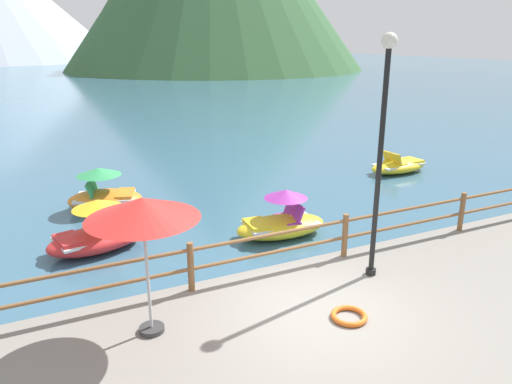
% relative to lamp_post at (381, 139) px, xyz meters
% --- Properties ---
extents(ground_plane, '(200.00, 200.00, 0.00)m').
position_rel_lamp_post_xyz_m(ground_plane, '(-1.69, 39.37, -3.11)').
color(ground_plane, '#38607A').
extents(dock_railing, '(23.92, 0.12, 0.95)m').
position_rel_lamp_post_xyz_m(dock_railing, '(-1.69, 0.92, -2.14)').
color(dock_railing, brown).
rests_on(dock_railing, promenade_dock).
extents(lamp_post, '(0.28, 0.28, 4.55)m').
position_rel_lamp_post_xyz_m(lamp_post, '(0.00, 0.00, 0.00)').
color(lamp_post, black).
rests_on(lamp_post, promenade_dock).
extents(beach_umbrella, '(1.70, 1.70, 2.24)m').
position_rel_lamp_post_xyz_m(beach_umbrella, '(-4.37, -0.06, -0.67)').
color(beach_umbrella, '#B2B2B7').
rests_on(beach_umbrella, promenade_dock).
extents(life_ring, '(0.61, 0.61, 0.09)m').
position_rel_lamp_post_xyz_m(life_ring, '(-1.32, -1.11, -2.67)').
color(life_ring, orange).
rests_on(life_ring, promenade_dock).
extents(pedal_boat_0, '(2.58, 1.29, 0.83)m').
position_rel_lamp_post_xyz_m(pedal_boat_0, '(6.71, 6.78, -2.86)').
color(pedal_boat_0, yellow).
rests_on(pedal_boat_0, ground).
extents(pedal_boat_2, '(2.54, 1.76, 1.25)m').
position_rel_lamp_post_xyz_m(pedal_boat_2, '(-4.61, 4.42, -2.69)').
color(pedal_boat_2, red).
rests_on(pedal_boat_2, ground).
extents(pedal_boat_3, '(2.44, 1.93, 1.28)m').
position_rel_lamp_post_xyz_m(pedal_boat_3, '(-3.98, 7.30, -2.66)').
color(pedal_boat_3, orange).
rests_on(pedal_boat_3, ground).
extents(pedal_boat_4, '(2.44, 1.30, 1.24)m').
position_rel_lamp_post_xyz_m(pedal_boat_4, '(-0.24, 3.27, -2.71)').
color(pedal_boat_4, yellow).
rests_on(pedal_boat_4, ground).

